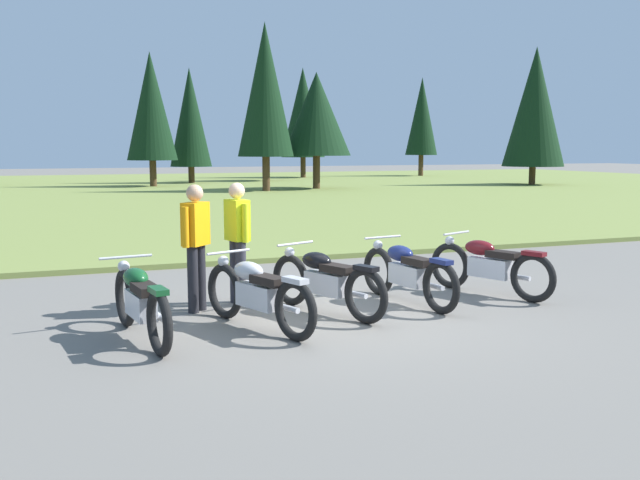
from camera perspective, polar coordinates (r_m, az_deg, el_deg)
name	(u,v)px	position (r m, az deg, el deg)	size (l,w,h in m)	color
ground_plane	(336,315)	(9.03, 1.35, -6.14)	(140.00, 140.00, 0.00)	slate
grass_moorland	(131,192)	(34.55, -15.19, 3.82)	(80.00, 44.00, 0.10)	olive
forest_treeline	(231,111)	(40.62, -7.31, 10.46)	(40.22, 17.29, 7.96)	#47331E
motorcycle_british_green	(141,301)	(8.04, -14.48, -4.89)	(0.66, 2.09, 0.88)	black
motorcycle_silver	(257,293)	(8.28, -5.16, -4.32)	(0.93, 2.00, 0.88)	black
motorcycle_black	(326,281)	(8.99, 0.46, -3.34)	(0.97, 1.98, 0.88)	black
motorcycle_navy	(407,272)	(9.67, 7.16, -2.63)	(0.68, 2.09, 0.88)	black
motorcycle_maroon	(489,265)	(10.45, 13.67, -2.02)	(0.97, 1.98, 0.88)	black
rider_in_hivis_vest	(237,236)	(9.58, -6.78, 0.37)	(0.30, 0.54, 1.67)	#2D2D38
rider_near_row_end	(196,240)	(9.19, -10.13, 0.00)	(0.41, 0.42, 1.67)	black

